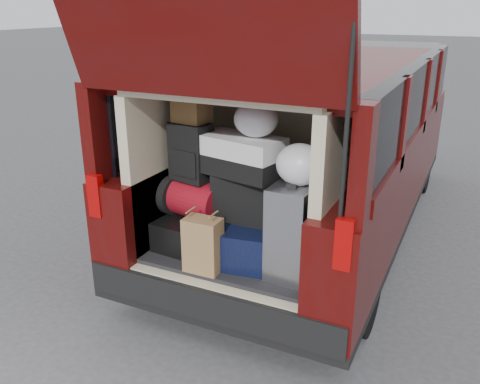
% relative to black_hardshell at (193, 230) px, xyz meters
% --- Properties ---
extents(ground, '(80.00, 80.00, 0.00)m').
position_rel_black_hardshell_xyz_m(ground, '(0.39, -0.15, -0.66)').
color(ground, '#3D3D40').
rests_on(ground, ground).
extents(minivan, '(1.90, 5.35, 2.77)m').
position_rel_black_hardshell_xyz_m(minivan, '(0.39, 1.71, 0.25)').
color(minivan, black).
rests_on(minivan, ground).
extents(load_floor, '(1.24, 1.05, 0.55)m').
position_rel_black_hardshell_xyz_m(load_floor, '(0.39, 0.13, -0.38)').
color(load_floor, black).
rests_on(load_floor, ground).
extents(black_hardshell, '(0.44, 0.58, 0.22)m').
position_rel_black_hardshell_xyz_m(black_hardshell, '(0.00, 0.00, 0.00)').
color(black_hardshell, black).
rests_on(black_hardshell, load_floor).
extents(navy_hardshell, '(0.58, 0.68, 0.27)m').
position_rel_black_hardshell_xyz_m(navy_hardshell, '(0.47, 0.00, 0.02)').
color(navy_hardshell, black).
rests_on(navy_hardshell, load_floor).
extents(silver_roller, '(0.28, 0.43, 0.63)m').
position_rel_black_hardshell_xyz_m(silver_roller, '(0.83, -0.08, 0.21)').
color(silver_roller, silver).
rests_on(silver_roller, load_floor).
extents(kraft_bag, '(0.25, 0.16, 0.38)m').
position_rel_black_hardshell_xyz_m(kraft_bag, '(0.27, -0.33, 0.08)').
color(kraft_bag, '#956543').
rests_on(kraft_bag, load_floor).
extents(red_duffel, '(0.49, 0.36, 0.29)m').
position_rel_black_hardshell_xyz_m(red_duffel, '(0.02, 0.00, 0.25)').
color(red_duffel, maroon).
rests_on(red_duffel, black_hardshell).
extents(black_soft_case, '(0.47, 0.29, 0.34)m').
position_rel_black_hardshell_xyz_m(black_soft_case, '(0.44, 0.04, 0.33)').
color(black_soft_case, black).
rests_on(black_soft_case, navy_hardshell).
extents(backpack, '(0.32, 0.23, 0.42)m').
position_rel_black_hardshell_xyz_m(backpack, '(-0.00, 0.01, 0.60)').
color(backpack, black).
rests_on(backpack, red_duffel).
extents(twotone_duffel, '(0.64, 0.42, 0.27)m').
position_rel_black_hardshell_xyz_m(twotone_duffel, '(0.38, 0.02, 0.63)').
color(twotone_duffel, white).
rests_on(twotone_duffel, black_soft_case).
extents(grocery_sack_lower, '(0.25, 0.22, 0.21)m').
position_rel_black_hardshell_xyz_m(grocery_sack_lower, '(-0.01, 0.05, 0.92)').
color(grocery_sack_lower, brown).
rests_on(grocery_sack_lower, backpack).
extents(plastic_bag_center, '(0.34, 0.32, 0.24)m').
position_rel_black_hardshell_xyz_m(plastic_bag_center, '(0.49, 0.04, 0.88)').
color(plastic_bag_center, silver).
rests_on(plastic_bag_center, twotone_duffel).
extents(plastic_bag_right, '(0.34, 0.33, 0.26)m').
position_rel_black_hardshell_xyz_m(plastic_bag_right, '(0.84, -0.09, 0.65)').
color(plastic_bag_right, silver).
rests_on(plastic_bag_right, silver_roller).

